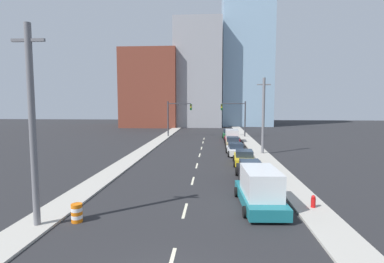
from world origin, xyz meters
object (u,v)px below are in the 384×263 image
object	(u,v)px
sedan_black	(250,171)
sedan_white	(236,149)
sedan_yellow	(244,158)
sedan_tan	(233,142)
fire_hydrant	(313,202)
box_truck_teal	(260,189)
traffic_signal_left	(175,114)
traffic_signal_right	(238,114)
traffic_barrel	(77,213)
box_truck_maroon	(232,136)
utility_pole_left_near	(32,125)
utility_pole_right_mid	(263,115)
sedan_green	(228,134)

from	to	relation	value
sedan_black	sedan_white	bearing A→B (deg)	90.21
sedan_yellow	sedan_tan	size ratio (longest dim) A/B	1.04
fire_hydrant	box_truck_teal	world-z (taller)	box_truck_teal
traffic_signal_left	traffic_signal_right	bearing A→B (deg)	0.00
traffic_signal_left	traffic_barrel	world-z (taller)	traffic_signal_left
sedan_white	box_truck_maroon	world-z (taller)	box_truck_maroon
traffic_signal_left	utility_pole_left_near	bearing A→B (deg)	-92.35
box_truck_teal	box_truck_maroon	size ratio (longest dim) A/B	1.12
traffic_signal_right	sedan_yellow	world-z (taller)	traffic_signal_right
traffic_signal_left	utility_pole_right_mid	distance (m)	22.06
utility_pole_right_mid	sedan_tan	distance (m)	7.44
traffic_signal_right	box_truck_maroon	bearing A→B (deg)	-102.09
utility_pole_left_near	sedan_green	xyz separation A→B (m)	(11.21, 39.56, -4.37)
utility_pole_right_mid	traffic_barrel	xyz separation A→B (m)	(-12.81, -21.38, -4.16)
utility_pole_left_near	sedan_tan	bearing A→B (deg)	67.73
traffic_signal_right	box_truck_teal	distance (m)	36.60
utility_pole_left_near	sedan_green	size ratio (longest dim) A/B	2.01
fire_hydrant	box_truck_teal	distance (m)	3.06
sedan_white	sedan_green	bearing A→B (deg)	87.18
traffic_signal_right	sedan_tan	size ratio (longest dim) A/B	1.43
sedan_white	box_truck_maroon	bearing A→B (deg)	85.70
sedan_green	box_truck_teal	bearing A→B (deg)	-86.83
traffic_signal_left	sedan_green	distance (m)	10.20
sedan_black	sedan_tan	bearing A→B (deg)	89.42
traffic_signal_right	sedan_yellow	size ratio (longest dim) A/B	1.37
sedan_green	utility_pole_left_near	bearing A→B (deg)	-102.85
sedan_yellow	traffic_barrel	bearing A→B (deg)	-120.84
traffic_signal_right	fire_hydrant	distance (m)	36.83
fire_hydrant	sedan_tan	world-z (taller)	sedan_tan
sedan_white	sedan_tan	distance (m)	6.25
box_truck_maroon	traffic_barrel	bearing A→B (deg)	-106.68
traffic_signal_right	sedan_black	world-z (taller)	traffic_signal_right
utility_pole_left_near	sedan_yellow	size ratio (longest dim) A/B	2.10
traffic_signal_right	sedan_tan	world-z (taller)	traffic_signal_right
sedan_white	box_truck_teal	bearing A→B (deg)	-92.44
utility_pole_right_mid	sedan_tan	world-z (taller)	utility_pole_right_mid
sedan_yellow	box_truck_maroon	bearing A→B (deg)	92.98
utility_pole_left_near	sedan_yellow	xyz separation A→B (m)	(11.67, 16.01, -4.36)
box_truck_teal	sedan_yellow	size ratio (longest dim) A/B	1.26
box_truck_teal	sedan_yellow	xyz separation A→B (m)	(0.34, 12.37, -0.42)
traffic_signal_right	sedan_green	bearing A→B (deg)	-163.90
traffic_signal_left	utility_pole_right_mid	xyz separation A→B (m)	(12.83, -17.95, 0.49)
utility_pole_right_mid	box_truck_teal	size ratio (longest dim) A/B	1.54
fire_hydrant	sedan_green	size ratio (longest dim) A/B	0.17
box_truck_teal	traffic_signal_left	bearing A→B (deg)	102.00
traffic_signal_left	sedan_white	xyz separation A→B (m)	(9.57, -18.77, -3.49)
utility_pole_right_mid	sedan_white	xyz separation A→B (m)	(-3.26, -0.83, -3.98)
utility_pole_left_near	sedan_black	distance (m)	15.78
traffic_signal_right	sedan_white	world-z (taller)	traffic_signal_right
fire_hydrant	sedan_yellow	size ratio (longest dim) A/B	0.18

